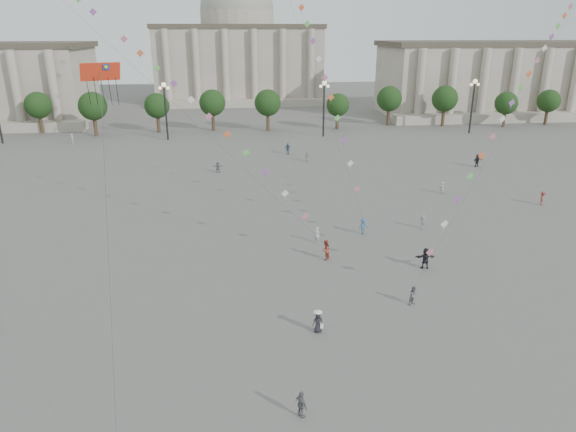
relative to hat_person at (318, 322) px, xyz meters
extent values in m
plane|color=#5A5854|center=(-2.49, -1.44, -0.82)|extent=(360.00, 360.00, 0.00)
cube|color=gray|center=(72.51, 93.56, 7.18)|extent=(80.00, 22.00, 16.00)
cube|color=#463E33|center=(72.51, 93.56, 15.78)|extent=(81.60, 22.44, 1.20)
cube|color=gray|center=(72.51, 80.56, 0.18)|extent=(84.00, 4.00, 2.00)
cube|color=gray|center=(-2.49, 128.56, 9.18)|extent=(46.00, 30.00, 20.00)
cube|color=#463E33|center=(-2.49, 128.56, 19.78)|extent=(46.92, 30.60, 1.20)
cube|color=gray|center=(-2.49, 111.56, 0.18)|extent=(48.30, 4.00, 2.00)
cylinder|color=gray|center=(-2.49, 128.56, 21.68)|extent=(21.00, 21.00, 5.00)
sphere|color=gray|center=(-2.49, 128.56, 24.18)|extent=(21.00, 21.00, 21.00)
cylinder|color=#362A1B|center=(-44.49, 76.56, 0.94)|extent=(0.70, 0.70, 3.52)
sphere|color=black|center=(-44.49, 76.56, 4.62)|extent=(5.12, 5.12, 5.12)
cylinder|color=#362A1B|center=(-32.49, 76.56, 0.94)|extent=(0.70, 0.70, 3.52)
sphere|color=black|center=(-32.49, 76.56, 4.62)|extent=(5.12, 5.12, 5.12)
cylinder|color=#362A1B|center=(-20.49, 76.56, 0.94)|extent=(0.70, 0.70, 3.52)
sphere|color=black|center=(-20.49, 76.56, 4.62)|extent=(5.12, 5.12, 5.12)
cylinder|color=#362A1B|center=(-8.49, 76.56, 0.94)|extent=(0.70, 0.70, 3.52)
sphere|color=black|center=(-8.49, 76.56, 4.62)|extent=(5.12, 5.12, 5.12)
cylinder|color=#362A1B|center=(3.51, 76.56, 0.94)|extent=(0.70, 0.70, 3.52)
sphere|color=black|center=(3.51, 76.56, 4.62)|extent=(5.12, 5.12, 5.12)
cylinder|color=#362A1B|center=(15.51, 76.56, 0.94)|extent=(0.70, 0.70, 3.52)
sphere|color=black|center=(15.51, 76.56, 4.62)|extent=(5.12, 5.12, 5.12)
cylinder|color=#362A1B|center=(27.51, 76.56, 0.94)|extent=(0.70, 0.70, 3.52)
sphere|color=black|center=(27.51, 76.56, 4.62)|extent=(5.12, 5.12, 5.12)
cylinder|color=#362A1B|center=(39.51, 76.56, 0.94)|extent=(0.70, 0.70, 3.52)
sphere|color=black|center=(39.51, 76.56, 4.62)|extent=(5.12, 5.12, 5.12)
cylinder|color=#362A1B|center=(51.51, 76.56, 0.94)|extent=(0.70, 0.70, 3.52)
sphere|color=black|center=(51.51, 76.56, 4.62)|extent=(5.12, 5.12, 5.12)
cylinder|color=#362A1B|center=(63.51, 76.56, 0.94)|extent=(0.70, 0.70, 3.52)
sphere|color=black|center=(63.51, 76.56, 4.62)|extent=(5.12, 5.12, 5.12)
cylinder|color=#262628|center=(-17.49, 68.56, 4.18)|extent=(0.36, 0.36, 10.00)
sphere|color=#FFE5B2|center=(-17.49, 68.56, 9.38)|extent=(0.90, 0.90, 0.90)
sphere|color=#FFE5B2|center=(-18.19, 68.56, 8.78)|extent=(0.60, 0.60, 0.60)
sphere|color=#FFE5B2|center=(-16.79, 68.56, 8.78)|extent=(0.60, 0.60, 0.60)
cylinder|color=#262628|center=(12.51, 68.56, 4.18)|extent=(0.36, 0.36, 10.00)
sphere|color=#FFE5B2|center=(12.51, 68.56, 9.38)|extent=(0.90, 0.90, 0.90)
sphere|color=#FFE5B2|center=(11.81, 68.56, 8.78)|extent=(0.60, 0.60, 0.60)
sphere|color=#FFE5B2|center=(13.21, 68.56, 8.78)|extent=(0.60, 0.60, 0.60)
cylinder|color=#262628|center=(42.51, 68.56, 4.18)|extent=(0.36, 0.36, 10.00)
sphere|color=#FFE5B2|center=(42.51, 68.56, 9.38)|extent=(0.90, 0.90, 0.90)
sphere|color=#FFE5B2|center=(41.81, 68.56, 8.78)|extent=(0.60, 0.60, 0.60)
sphere|color=#FFE5B2|center=(43.21, 68.56, 8.78)|extent=(0.60, 0.60, 0.60)
imported|color=navy|center=(3.86, 53.91, 0.13)|extent=(1.21, 0.85, 1.90)
imported|color=black|center=(11.00, 8.97, 0.12)|extent=(1.78, 0.67, 1.89)
imported|color=#B4B3AF|center=(6.32, 48.65, -0.08)|extent=(1.32, 1.23, 1.48)
imported|color=slate|center=(14.15, 18.18, -0.06)|extent=(1.10, 0.82, 1.51)
imported|color=silver|center=(21.02, 29.85, -0.06)|extent=(1.48, 0.71, 1.53)
imported|color=maroon|center=(31.11, 24.15, 0.00)|extent=(1.07, 1.22, 1.64)
imported|color=black|center=(31.69, 42.39, 0.14)|extent=(1.86, 1.17, 1.92)
imported|color=beige|center=(-34.42, 66.56, 0.13)|extent=(0.56, 0.76, 1.91)
imported|color=slate|center=(-7.59, 43.39, 0.01)|extent=(1.57, 0.63, 1.66)
imported|color=beige|center=(2.52, 15.70, -0.01)|extent=(0.71, 0.67, 1.63)
imported|color=slate|center=(-2.25, -8.08, -0.02)|extent=(0.80, 1.01, 1.60)
imported|color=#993B29|center=(2.65, 11.73, 0.12)|extent=(1.10, 1.15, 1.88)
imported|color=#375D7D|center=(7.57, 17.34, 0.04)|extent=(1.28, 1.08, 1.72)
imported|color=slate|center=(7.84, 2.96, -0.08)|extent=(0.91, 0.85, 1.49)
imported|color=black|center=(0.00, 0.00, -0.06)|extent=(0.81, 0.60, 1.52)
cone|color=white|center=(0.00, 0.00, 0.80)|extent=(0.52, 0.52, 0.14)
cylinder|color=white|center=(0.00, 0.00, 0.74)|extent=(0.60, 0.60, 0.02)
cube|color=white|center=(0.25, -0.15, -0.27)|extent=(0.22, 0.10, 0.35)
cube|color=red|center=(-12.70, 0.88, 16.64)|extent=(2.22, 1.36, 1.02)
cube|color=#178322|center=(-13.05, 0.84, 16.89)|extent=(0.40, 0.32, 0.34)
cube|color=#1E3EA2|center=(-12.35, 0.84, 16.89)|extent=(0.40, 0.32, 0.34)
sphere|color=gold|center=(-13.05, 0.80, 16.89)|extent=(0.20, 0.20, 0.20)
sphere|color=gold|center=(-12.35, 0.80, 16.89)|extent=(0.20, 0.20, 0.20)
cylinder|color=#3F3F3F|center=(-11.90, -5.28, 8.71)|extent=(0.02, 0.02, 20.14)
cylinder|color=#3F3F3F|center=(-18.55, 28.83, 18.09)|extent=(0.02, 0.02, 64.65)
cube|color=#C16681|center=(0.96, 13.10, 2.94)|extent=(0.76, 0.25, 0.76)
cube|color=silver|center=(-0.74, 14.46, 4.75)|extent=(0.76, 0.25, 0.76)
cube|color=#8D4E9D|center=(-2.44, 15.83, 6.42)|extent=(0.76, 0.25, 0.76)
cube|color=#60BC57|center=(-4.13, 17.20, 8.01)|extent=(0.76, 0.25, 0.76)
cube|color=#D66032|center=(-5.83, 18.57, 9.54)|extent=(0.76, 0.25, 0.76)
cube|color=#C16681|center=(-7.52, 19.94, 11.03)|extent=(0.76, 0.25, 0.76)
cube|color=silver|center=(-9.22, 21.31, 12.48)|extent=(0.76, 0.25, 0.76)
cube|color=#8D4E9D|center=(-10.91, 22.68, 13.90)|extent=(0.76, 0.25, 0.76)
cube|color=#60BC57|center=(-12.61, 24.04, 15.29)|extent=(0.76, 0.25, 0.76)
cube|color=#D66032|center=(-14.31, 25.41, 16.66)|extent=(0.76, 0.25, 0.76)
cube|color=#C16681|center=(-16.00, 26.78, 18.01)|extent=(0.76, 0.25, 0.76)
cube|color=silver|center=(-17.70, 28.15, 19.34)|extent=(0.76, 0.25, 0.76)
cube|color=#8D4E9D|center=(-19.39, 29.52, 20.65)|extent=(0.76, 0.25, 0.76)
cube|color=#C16681|center=(7.11, 18.79, 3.59)|extent=(0.76, 0.25, 0.76)
cube|color=silver|center=(6.65, 20.25, 5.92)|extent=(0.76, 0.25, 0.76)
cube|color=#8D4E9D|center=(6.20, 21.70, 8.08)|extent=(0.76, 0.25, 0.76)
cube|color=#60BC57|center=(5.74, 23.16, 10.13)|extent=(0.76, 0.25, 0.76)
cube|color=#D66032|center=(5.28, 24.61, 12.10)|extent=(0.76, 0.25, 0.76)
cube|color=#C16681|center=(4.83, 26.06, 14.02)|extent=(0.76, 0.25, 0.76)
cube|color=silver|center=(4.37, 27.52, 15.89)|extent=(0.76, 0.25, 0.76)
cube|color=#8D4E9D|center=(3.92, 28.97, 17.71)|extent=(0.76, 0.25, 0.76)
cube|color=#60BC57|center=(3.46, 30.43, 19.51)|extent=(0.76, 0.25, 0.76)
cube|color=#D66032|center=(3.00, 31.88, 21.27)|extent=(0.76, 0.25, 0.76)
cylinder|color=#3F3F3F|center=(28.43, 24.37, 15.40)|extent=(0.02, 0.02, 66.31)
cube|color=#C16681|center=(9.56, 4.74, 2.65)|extent=(0.76, 0.25, 0.76)
cube|color=silver|center=(11.27, 6.53, 4.24)|extent=(0.76, 0.25, 0.76)
cube|color=#8D4E9D|center=(12.99, 8.31, 5.71)|extent=(0.76, 0.25, 0.76)
cube|color=#60BC57|center=(14.71, 10.10, 7.10)|extent=(0.76, 0.25, 0.76)
cube|color=#D66032|center=(16.42, 11.88, 8.44)|extent=(0.76, 0.25, 0.76)
cube|color=#C16681|center=(18.14, 13.67, 9.74)|extent=(0.76, 0.25, 0.76)
cube|color=silver|center=(19.85, 15.45, 11.01)|extent=(0.76, 0.25, 0.76)
cube|color=#8D4E9D|center=(21.57, 17.23, 12.25)|extent=(0.76, 0.25, 0.76)
cube|color=#60BC57|center=(23.29, 19.02, 13.47)|extent=(0.76, 0.25, 0.76)
cube|color=#D66032|center=(25.00, 20.80, 14.67)|extent=(0.76, 0.25, 0.76)
cube|color=#C16681|center=(26.72, 22.59, 15.85)|extent=(0.76, 0.25, 0.76)
cube|color=silver|center=(28.43, 24.37, 17.01)|extent=(0.76, 0.25, 0.76)
cube|color=#8D4E9D|center=(30.15, 26.16, 18.16)|extent=(0.76, 0.25, 0.76)
cube|color=#60BC57|center=(31.87, 27.94, 19.30)|extent=(0.76, 0.25, 0.76)
cube|color=#D66032|center=(33.58, 29.73, 20.42)|extent=(0.76, 0.25, 0.76)
cube|color=#C16681|center=(35.30, 31.51, 21.54)|extent=(0.76, 0.25, 0.76)
camera|label=1|loc=(-5.43, -30.22, 18.86)|focal=32.00mm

